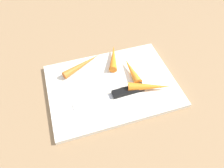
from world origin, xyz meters
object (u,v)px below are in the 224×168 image
Objects in this scene: knife at (124,92)px; carrot_short at (113,57)px; carrot_shortest at (132,70)px; cutting_board at (112,85)px; carrot_longest at (82,65)px; carrot_long at (149,87)px.

knife is 1.87× the size of carrot_short.
carrot_shortest reaches higher than knife.
carrot_shortest is 0.91× the size of carrot_short.
cutting_board is at bearing 178.89° from carrot_short.
carrot_shortest is 0.08m from carrot_short.
knife is 0.13m from carrot_short.
cutting_board is 0.11m from carrot_longest.
carrot_longest reaches higher than knife.
knife is at bearing 115.97° from cutting_board.
carrot_longest is at bearing 109.75° from carrot_short.
carrot_long is 0.21m from carrot_longest.
cutting_board is 0.10m from carrot_short.
carrot_longest is at bearing 154.98° from carrot_long.
carrot_shortest reaches higher than carrot_longest.
carrot_long reaches higher than carrot_longest.
carrot_long is (-0.09, 0.05, 0.02)m from cutting_board.
carrot_short is (-0.03, -0.09, 0.02)m from cutting_board.
carrot_long reaches higher than carrot_short.
carrot_long is at bearing -66.47° from carrot_longest.
carrot_longest is (0.10, 0.00, -0.00)m from carrot_short.
carrot_longest is (0.09, -0.13, 0.01)m from knife.
cutting_board is 3.05× the size of carrot_long.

